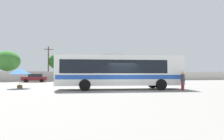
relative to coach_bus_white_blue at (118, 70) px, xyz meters
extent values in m
plane|color=gray|center=(0.07, 8.69, -1.88)|extent=(300.00, 300.00, 0.00)
cube|color=beige|center=(0.07, 21.58, -0.88)|extent=(80.00, 0.30, 1.99)
cube|color=white|center=(0.14, -0.02, -0.02)|extent=(12.32, 4.15, 2.84)
cube|color=black|center=(-0.46, 0.06, 0.32)|extent=(10.17, 3.89, 1.25)
cube|color=#2351B2|center=(0.14, -0.02, -0.64)|extent=(12.08, 4.15, 0.40)
cube|color=#19212D|center=(6.14, -0.83, 0.49)|extent=(0.35, 2.28, 1.47)
cube|color=#2351B2|center=(6.14, -0.83, -1.10)|extent=(0.40, 2.48, 0.68)
cube|color=#B2B2B2|center=(-0.76, 0.10, 1.52)|extent=(2.37, 1.69, 0.24)
cylinder|color=black|center=(4.01, 0.69, -1.36)|extent=(1.07, 0.44, 1.04)
cylinder|color=black|center=(3.68, -1.74, -1.36)|extent=(1.07, 0.44, 1.04)
cylinder|color=black|center=(-2.99, 1.64, -1.36)|extent=(1.07, 0.44, 1.04)
cylinder|color=black|center=(-3.32, -0.78, -1.36)|extent=(1.07, 0.44, 1.04)
cylinder|color=#99383D|center=(5.38, -2.52, -1.46)|extent=(0.16, 0.16, 0.84)
cylinder|color=#99383D|center=(5.41, -2.68, -1.46)|extent=(0.16, 0.16, 0.84)
cylinder|color=#38383D|center=(5.40, -2.60, -0.71)|extent=(0.42, 0.42, 0.66)
sphere|color=tan|center=(5.40, -2.60, -0.26)|extent=(0.23, 0.23, 0.23)
cylinder|color=gray|center=(-9.66, 3.61, -0.86)|extent=(0.05, 0.05, 2.04)
cone|color=blue|center=(-9.66, 3.61, -0.08)|extent=(2.15, 2.15, 0.59)
cube|color=brown|center=(-9.66, 3.61, -1.70)|extent=(0.46, 0.46, 0.36)
cube|color=maroon|center=(-10.58, 18.52, -1.23)|extent=(4.27, 1.93, 0.65)
cube|color=black|center=(-10.37, 18.52, -0.64)|extent=(2.37, 1.73, 0.54)
cylinder|color=black|center=(-11.86, 17.59, -1.56)|extent=(0.65, 0.24, 0.64)
cylinder|color=black|center=(-11.92, 19.36, -1.56)|extent=(0.65, 0.24, 0.64)
cylinder|color=black|center=(-9.25, 17.67, -1.56)|extent=(0.65, 0.24, 0.64)
cylinder|color=black|center=(-9.31, 19.44, -1.56)|extent=(0.65, 0.24, 0.64)
cube|color=#B7BABF|center=(-4.67, 18.38, -1.25)|extent=(4.47, 1.91, 0.62)
cube|color=black|center=(-4.89, 18.37, -0.69)|extent=(2.48, 1.71, 0.51)
cylinder|color=black|center=(-3.32, 19.29, -1.56)|extent=(0.65, 0.24, 0.64)
cylinder|color=black|center=(-3.27, 17.53, -1.56)|extent=(0.65, 0.24, 0.64)
cylinder|color=black|center=(-6.06, 19.23, -1.56)|extent=(0.65, 0.24, 0.64)
cylinder|color=black|center=(-6.02, 17.46, -1.56)|extent=(0.65, 0.24, 0.64)
cube|color=#B7BABF|center=(1.91, 18.11, -1.25)|extent=(4.39, 1.85, 0.63)
cube|color=black|center=(2.13, 18.11, -0.68)|extent=(2.42, 1.68, 0.51)
cylinder|color=black|center=(0.55, 17.25, -1.56)|extent=(0.64, 0.23, 0.64)
cylinder|color=black|center=(0.57, 19.01, -1.56)|extent=(0.64, 0.23, 0.64)
cylinder|color=black|center=(3.25, 17.22, -1.56)|extent=(0.64, 0.23, 0.64)
cylinder|color=black|center=(3.27, 18.98, -1.56)|extent=(0.64, 0.23, 0.64)
cylinder|color=#4C3823|center=(-8.67, 23.91, 1.78)|extent=(0.24, 0.24, 7.33)
cube|color=#473321|center=(-8.67, 23.91, 4.85)|extent=(1.80, 0.18, 0.12)
cylinder|color=brown|center=(-16.67, 24.43, -0.66)|extent=(0.32, 0.32, 2.44)
ellipsoid|color=#38752D|center=(-16.67, 24.43, 2.27)|extent=(4.91, 4.91, 4.17)
cylinder|color=brown|center=(-6.74, 24.70, -0.49)|extent=(0.32, 0.32, 2.77)
ellipsoid|color=#23561E|center=(-6.74, 24.70, 2.31)|extent=(4.03, 4.03, 3.43)
cylinder|color=brown|center=(5.95, 25.59, -0.01)|extent=(0.32, 0.32, 3.73)
ellipsoid|color=#23561E|center=(5.95, 25.59, 3.11)|extent=(3.59, 3.59, 3.05)
camera|label=1|loc=(-4.94, -17.53, -0.34)|focal=29.78mm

